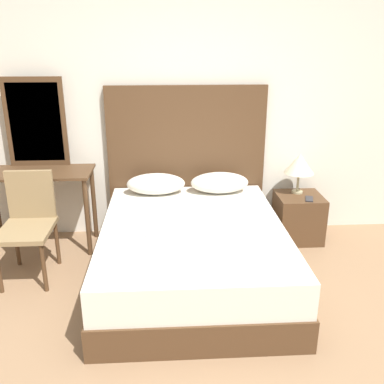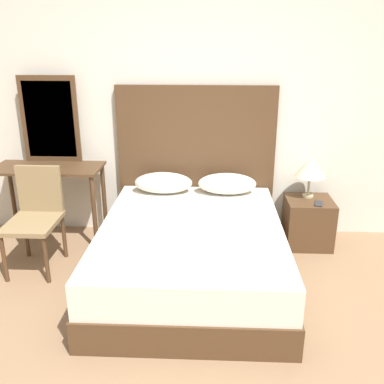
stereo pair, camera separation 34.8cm
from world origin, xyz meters
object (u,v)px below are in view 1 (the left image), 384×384
object	(u,v)px
bed	(193,253)
phone_on_bed	(152,233)
table_lamp	(300,164)
vanity_desk	(37,185)
nightstand	(298,217)
chair	(28,219)
phone_on_nightstand	(309,199)

from	to	relation	value
bed	phone_on_bed	size ratio (longest dim) A/B	12.12
table_lamp	vanity_desk	size ratio (longest dim) A/B	0.39
phone_on_bed	nightstand	distance (m)	1.72
table_lamp	chair	bearing A→B (deg)	-166.49
bed	chair	distance (m)	1.42
bed	phone_on_nightstand	world-z (taller)	bed
phone_on_bed	vanity_desk	distance (m)	1.41
phone_on_bed	nightstand	size ratio (longest dim) A/B	0.34
vanity_desk	chair	bearing A→B (deg)	-84.55
phone_on_bed	phone_on_nightstand	world-z (taller)	phone_on_bed
nightstand	phone_on_bed	bearing A→B (deg)	-148.42
nightstand	chair	bearing A→B (deg)	-168.40
phone_on_bed	nightstand	world-z (taller)	phone_on_bed
phone_on_nightstand	vanity_desk	distance (m)	2.61
bed	phone_on_nightstand	size ratio (longest dim) A/B	11.78
nightstand	vanity_desk	size ratio (longest dim) A/B	0.45
phone_on_nightstand	vanity_desk	xyz separation A→B (m)	(-2.60, 0.08, 0.16)
nightstand	phone_on_nightstand	distance (m)	0.27
chair	table_lamp	bearing A→B (deg)	13.51
bed	vanity_desk	bearing A→B (deg)	153.54
nightstand	table_lamp	size ratio (longest dim) A/B	1.16
nightstand	vanity_desk	bearing A→B (deg)	-179.45
nightstand	chair	size ratio (longest dim) A/B	0.53
phone_on_nightstand	phone_on_bed	bearing A→B (deg)	-152.56
table_lamp	chair	world-z (taller)	chair
phone_on_bed	nightstand	xyz separation A→B (m)	(1.44, 0.89, -0.28)
nightstand	bed	bearing A→B (deg)	-146.63
bed	nightstand	size ratio (longest dim) A/B	4.11
vanity_desk	table_lamp	bearing A→B (deg)	2.50
phone_on_bed	chair	bearing A→B (deg)	160.49
bed	table_lamp	distance (m)	1.48
table_lamp	phone_on_nightstand	world-z (taller)	table_lamp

